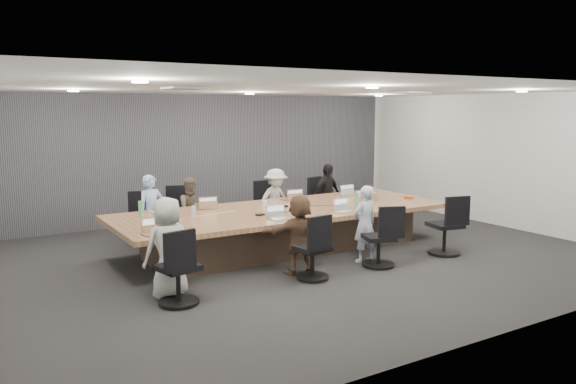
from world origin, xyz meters
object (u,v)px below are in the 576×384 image
chair_5 (312,254)px  snack_packet (408,198)px  person_0 (152,212)px  person_4 (168,247)px  chair_2 (267,210)px  laptop_3 (343,194)px  laptop_0 (162,212)px  person_3 (327,195)px  person_2 (276,201)px  laptop_6 (344,211)px  mug_brown (158,221)px  conference_table (285,228)px  laptop_5 (281,219)px  chair_7 (445,230)px  chair_1 (185,218)px  laptop_1 (204,208)px  laptop_4 (154,234)px  person_5 (300,234)px  bottle_green_right (357,200)px  stapler (297,211)px  chair_3 (318,205)px  chair_0 (146,224)px  laptop_2 (290,199)px  chair_6 (379,242)px  chair_4 (178,273)px  canvas_bag (370,197)px  person_1 (192,210)px

chair_5 → snack_packet: 3.52m
person_0 → person_4: size_ratio=0.98×
chair_2 → laptop_3: size_ratio=2.34×
laptop_3 → laptop_0: bearing=-1.3°
person_4 → person_3: bearing=-156.4°
chair_2 → laptop_0: chair_2 is taller
person_2 → laptop_6: 2.16m
person_2 → mug_brown: (-2.95, -1.53, 0.16)m
conference_table → laptop_3: laptop_3 is taller
laptop_5 → chair_7: bearing=-13.6°
conference_table → chair_1: size_ratio=7.15×
chair_1 → laptop_6: size_ratio=2.42×
laptop_1 → laptop_4: (-1.42, -1.60, 0.00)m
person_5 → bottle_green_right: person_5 is taller
chair_5 → stapler: bearing=60.8°
chair_2 → chair_3: (1.27, 0.00, -0.01)m
laptop_4 → chair_0: bearing=69.4°
person_2 → laptop_6: (0.11, -2.15, 0.10)m
chair_1 → person_3: person_3 is taller
chair_1 → snack_packet: (3.85, -2.00, 0.34)m
person_3 → person_0: bearing=166.5°
conference_table → laptop_2: size_ratio=17.55×
chair_3 → bottle_green_right: size_ratio=3.32×
laptop_0 → chair_6: bearing=136.8°
conference_table → chair_4: size_ratio=7.39×
chair_2 → person_0: (-2.57, -0.35, 0.27)m
conference_table → laptop_1: bearing=146.4°
chair_0 → laptop_3: (3.84, -0.90, 0.38)m
laptop_4 → canvas_bag: bearing=3.0°
person_3 → person_4: bearing=-162.5°
mug_brown → person_4: bearing=-102.8°
chair_7 → laptop_5: 2.90m
laptop_2 → conference_table: bearing=57.8°
chair_5 → person_0: person_0 is taller
laptop_6 → bottle_green_right: 0.63m
chair_1 → laptop_3: chair_1 is taller
chair_4 → snack_packet: size_ratio=4.81×
chair_0 → person_1: (0.77, -0.35, 0.25)m
chair_3 → laptop_3: bearing=75.1°
chair_7 → laptop_0: size_ratio=2.47×
conference_table → person_0: 2.40m
laptop_1 → chair_6: bearing=134.7°
laptop_6 → canvas_bag: (1.15, 0.71, 0.06)m
laptop_4 → person_5: 2.14m
chair_5 → person_1: person_1 is taller
chair_3 → chair_7: chair_7 is taller
chair_5 → laptop_1: 2.61m
laptop_5 → mug_brown: (-1.80, 0.62, 0.05)m
chair_6 → laptop_1: (-1.91, 2.50, 0.36)m
chair_0 → chair_1: (0.77, 0.00, 0.05)m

